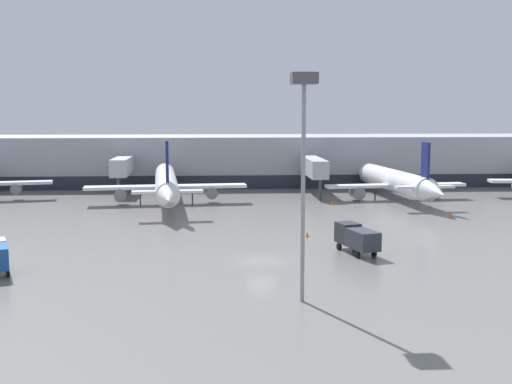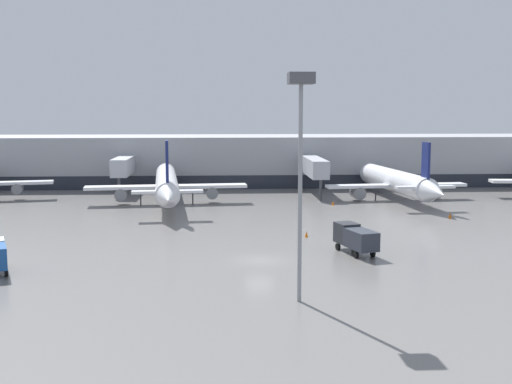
% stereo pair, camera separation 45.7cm
% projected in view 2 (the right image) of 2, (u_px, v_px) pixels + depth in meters
% --- Properties ---
extents(ground_plane, '(320.00, 320.00, 0.00)m').
position_uv_depth(ground_plane, '(260.00, 260.00, 59.07)').
color(ground_plane, slate).
extents(terminal_building, '(160.00, 31.66, 9.00)m').
position_uv_depth(terminal_building, '(239.00, 160.00, 119.76)').
color(terminal_building, '#9EA0A5').
rests_on(terminal_building, ground_plane).
extents(parked_jet_2, '(23.69, 39.17, 9.98)m').
position_uv_depth(parked_jet_2, '(167.00, 183.00, 94.00)').
color(parked_jet_2, white).
rests_on(parked_jet_2, ground_plane).
extents(parked_jet_3, '(22.12, 33.34, 9.42)m').
position_uv_depth(parked_jet_3, '(397.00, 182.00, 98.32)').
color(parked_jet_3, silver).
rests_on(parked_jet_3, ground_plane).
extents(service_truck_0, '(3.51, 6.22, 2.70)m').
position_uv_depth(service_truck_0, '(355.00, 237.00, 61.66)').
color(service_truck_0, '#2D333D').
rests_on(service_truck_0, ground_plane).
extents(traffic_cone_0, '(0.38, 0.38, 0.63)m').
position_uv_depth(traffic_cone_0, '(306.00, 234.00, 69.87)').
color(traffic_cone_0, orange).
rests_on(traffic_cone_0, ground_plane).
extents(traffic_cone_1, '(0.46, 0.46, 0.66)m').
position_uv_depth(traffic_cone_1, '(450.00, 216.00, 82.00)').
color(traffic_cone_1, orange).
rests_on(traffic_cone_1, ground_plane).
extents(traffic_cone_2, '(0.44, 0.44, 0.63)m').
position_uv_depth(traffic_cone_2, '(333.00, 203.00, 93.32)').
color(traffic_cone_2, orange).
rests_on(traffic_cone_2, ground_plane).
extents(apron_light_mast_1, '(1.80, 1.80, 16.33)m').
position_uv_depth(apron_light_mast_1, '(301.00, 120.00, 44.72)').
color(apron_light_mast_1, gray).
rests_on(apron_light_mast_1, ground_plane).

